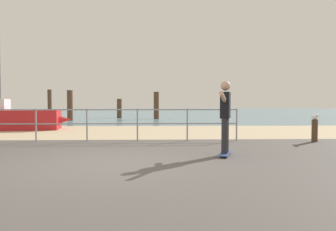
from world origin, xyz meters
TOP-DOWN VIEW (x-y plane):
  - ground_plane at (0.00, -1.00)m, footprint 24.00×10.00m
  - beach_strip at (0.00, 7.00)m, footprint 24.00×6.00m
  - sea_surface at (0.00, 35.00)m, footprint 72.00×50.00m
  - railing_fence at (-2.01, 3.60)m, footprint 11.12×0.05m
  - sailboat at (-5.55, 7.96)m, footprint 5.05×2.02m
  - skateboard at (2.54, 0.85)m, footprint 0.45×0.82m
  - skateboarder at (2.54, 0.85)m, footprint 0.57×1.39m
  - bollard_short at (5.89, 3.26)m, footprint 0.18×0.18m
  - seagull at (5.89, 3.25)m, footprint 0.19×0.49m
  - groyne_post_0 at (-7.95, 19.94)m, footprint 0.34×0.34m
  - groyne_post_1 at (-4.99, 15.29)m, footprint 0.39×0.39m
  - groyne_post_2 at (-2.02, 18.68)m, footprint 0.39×0.39m
  - groyne_post_3 at (0.94, 17.06)m, footprint 0.40×0.40m

SIDE VIEW (x-z plane):
  - ground_plane at x=0.00m, z-range -0.02..0.02m
  - beach_strip at x=0.00m, z-range -0.02..0.02m
  - sea_surface at x=0.00m, z-range -0.02..0.02m
  - skateboard at x=2.54m, z-range 0.03..0.11m
  - bollard_short at x=5.89m, z-range 0.00..0.72m
  - sailboat at x=-5.55m, z-range -2.07..3.12m
  - railing_fence at x=-2.01m, z-range 0.17..1.22m
  - groyne_post_2 at x=-2.02m, z-range 0.00..1.55m
  - seagull at x=5.89m, z-range 0.71..0.88m
  - skateboarder at x=2.54m, z-range 0.19..1.84m
  - groyne_post_3 at x=0.94m, z-range 0.00..2.05m
  - groyne_post_1 at x=-4.99m, z-range 0.00..2.09m
  - groyne_post_0 at x=-7.95m, z-range 0.00..2.33m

